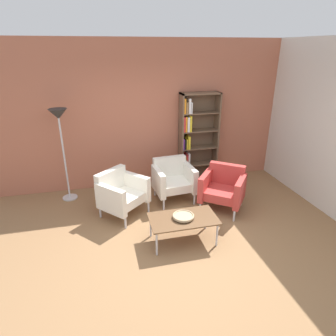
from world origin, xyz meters
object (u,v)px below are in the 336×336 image
(bookshelf_tall, at_px, (195,139))
(armchair_spare_guest, at_px, (223,187))
(coffee_table_low, at_px, (183,220))
(floor_lamp_torchiere, at_px, (60,125))
(decorative_bowl, at_px, (183,216))
(armchair_near_window, at_px, (121,193))
(armchair_corner_red, at_px, (173,179))

(bookshelf_tall, height_order, armchair_spare_guest, bookshelf_tall)
(coffee_table_low, height_order, floor_lamp_torchiere, floor_lamp_torchiere)
(decorative_bowl, bearing_deg, bookshelf_tall, 67.54)
(decorative_bowl, bearing_deg, floor_lamp_torchiere, 133.78)
(decorative_bowl, xyz_separation_m, armchair_near_window, (-0.82, 1.01, -0.02))
(armchair_near_window, height_order, floor_lamp_torchiere, floor_lamp_torchiere)
(coffee_table_low, height_order, armchair_corner_red, armchair_corner_red)
(armchair_near_window, bearing_deg, armchair_corner_red, -23.15)
(coffee_table_low, height_order, armchair_near_window, armchair_near_window)
(decorative_bowl, height_order, floor_lamp_torchiere, floor_lamp_torchiere)
(bookshelf_tall, bearing_deg, armchair_near_window, -148.15)
(armchair_spare_guest, bearing_deg, coffee_table_low, -103.29)
(coffee_table_low, bearing_deg, bookshelf_tall, 67.54)
(coffee_table_low, xyz_separation_m, armchair_corner_red, (0.20, 1.35, 0.05))
(bookshelf_tall, bearing_deg, floor_lamp_torchiere, -175.32)
(floor_lamp_torchiere, bearing_deg, coffee_table_low, -46.22)
(coffee_table_low, xyz_separation_m, armchair_spare_guest, (0.98, 0.78, 0.05))
(bookshelf_tall, height_order, floor_lamp_torchiere, bookshelf_tall)
(bookshelf_tall, height_order, armchair_corner_red, bookshelf_tall)
(bookshelf_tall, xyz_separation_m, armchair_corner_red, (-0.65, -0.69, -0.53))
(coffee_table_low, relative_size, decorative_bowl, 3.12)
(bookshelf_tall, distance_m, armchair_corner_red, 1.09)
(decorative_bowl, height_order, armchair_near_window, armchair_near_window)
(decorative_bowl, xyz_separation_m, armchair_spare_guest, (0.98, 0.78, -0.02))
(armchair_corner_red, xyz_separation_m, floor_lamp_torchiere, (-1.95, 0.48, 1.03))
(coffee_table_low, relative_size, armchair_corner_red, 1.28)
(armchair_spare_guest, bearing_deg, floor_lamp_torchiere, -162.98)
(coffee_table_low, bearing_deg, armchair_near_window, 129.05)
(armchair_spare_guest, height_order, floor_lamp_torchiere, floor_lamp_torchiere)
(bookshelf_tall, bearing_deg, decorative_bowl, -112.46)
(bookshelf_tall, distance_m, armchair_spare_guest, 1.37)
(armchair_spare_guest, height_order, armchair_corner_red, same)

